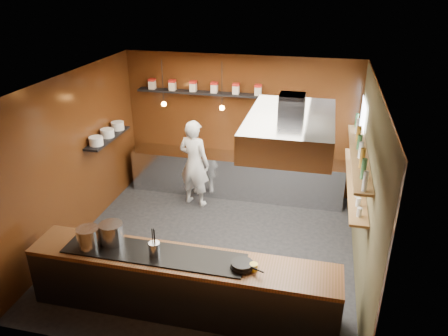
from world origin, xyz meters
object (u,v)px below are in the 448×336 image
(stockpot_small, at_px, (112,234))
(chef, at_px, (194,163))
(stockpot_large, at_px, (89,238))
(espresso_machine, at_px, (316,156))
(extractor_hood, at_px, (290,128))

(stockpot_small, bearing_deg, chef, 84.20)
(stockpot_large, xyz_separation_m, chef, (0.58, 3.23, -0.17))
(stockpot_small, distance_m, espresso_machine, 4.57)
(extractor_hood, xyz_separation_m, stockpot_small, (-2.36, -1.11, -1.41))
(extractor_hood, bearing_deg, chef, 136.49)
(stockpot_small, bearing_deg, stockpot_large, -147.90)
(stockpot_large, distance_m, espresso_machine, 4.87)
(stockpot_large, height_order, espresso_machine, espresso_machine)
(extractor_hood, distance_m, stockpot_large, 3.25)
(stockpot_large, relative_size, stockpot_small, 0.94)
(extractor_hood, bearing_deg, stockpot_small, -154.85)
(extractor_hood, height_order, espresso_machine, extractor_hood)
(extractor_hood, relative_size, stockpot_small, 5.86)
(extractor_hood, height_order, stockpot_large, extractor_hood)
(espresso_machine, bearing_deg, stockpot_large, -127.28)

